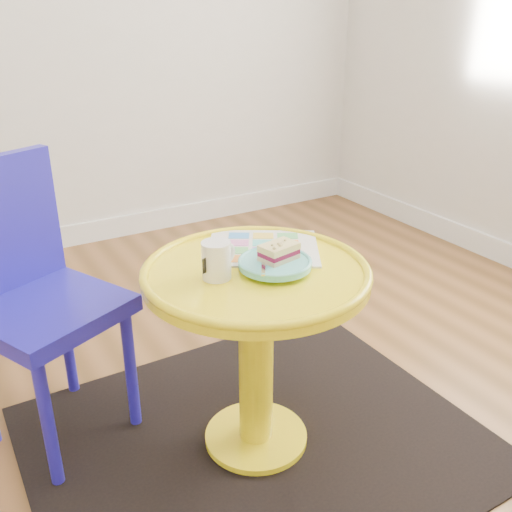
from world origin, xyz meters
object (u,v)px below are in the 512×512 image
chair (30,287)px  newspaper (263,248)px  plate (275,264)px  mug (217,259)px  side_table (256,323)px

chair → newspaper: size_ratio=2.69×
newspaper → plate: 0.15m
chair → plate: 0.71m
newspaper → mug: bearing=-121.4°
side_table → chair: 0.66m
side_table → newspaper: newspaper is taller
chair → newspaper: 0.68m
mug → plate: 0.16m
side_table → chair: bearing=142.7°
side_table → newspaper: 0.22m
side_table → plate: (0.04, -0.03, 0.18)m
chair → mug: bearing=-68.3°
mug → chair: bearing=116.5°
newspaper → mug: size_ratio=2.98×
side_table → chair: chair is taller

